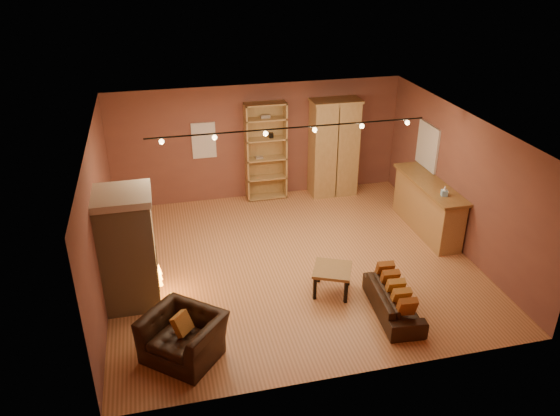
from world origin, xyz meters
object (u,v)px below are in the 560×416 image
object	(u,v)px
bookcase	(265,150)
bar_counter	(427,206)
loveseat	(394,296)
coffee_table	(332,272)
fireplace	(128,249)
armchair	(183,330)
armoire	(334,148)

from	to	relation	value
bookcase	bar_counter	distance (m)	4.01
loveseat	coffee_table	world-z (taller)	loveseat
fireplace	armchair	world-z (taller)	fireplace
armoire	loveseat	bearing A→B (deg)	-96.19
bookcase	loveseat	distance (m)	5.32
armchair	coffee_table	xyz separation A→B (m)	(2.74, 1.08, -0.06)
armoire	coffee_table	size ratio (longest dim) A/B	2.74
armoire	bar_counter	size ratio (longest dim) A/B	1.01
coffee_table	loveseat	bearing A→B (deg)	-44.66
fireplace	bar_counter	distance (m)	6.37
bookcase	loveseat	world-z (taller)	bookcase
loveseat	armoire	bearing A→B (deg)	-1.35
loveseat	coffee_table	size ratio (longest dim) A/B	1.86
fireplace	coffee_table	world-z (taller)	fireplace
armchair	coffee_table	world-z (taller)	armchair
fireplace	armchair	xyz separation A→B (m)	(0.74, -1.65, -0.57)
armoire	armchair	world-z (taller)	armoire
bookcase	armoire	distance (m)	1.68
bookcase	armoire	world-z (taller)	armoire
fireplace	armoire	world-z (taller)	armoire
armchair	bar_counter	bearing A→B (deg)	68.32
coffee_table	bookcase	bearing A→B (deg)	93.97
bar_counter	coffee_table	bearing A→B (deg)	-147.24
armchair	coffee_table	size ratio (longest dim) A/B	1.51
loveseat	fireplace	bearing A→B (deg)	76.96
fireplace	bookcase	size ratio (longest dim) A/B	0.88
fireplace	armchair	distance (m)	1.89
armchair	coffee_table	distance (m)	2.95
bookcase	coffee_table	size ratio (longest dim) A/B	2.74
bar_counter	coffee_table	world-z (taller)	bar_counter
bookcase	loveseat	size ratio (longest dim) A/B	1.48
coffee_table	armchair	bearing A→B (deg)	-158.57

